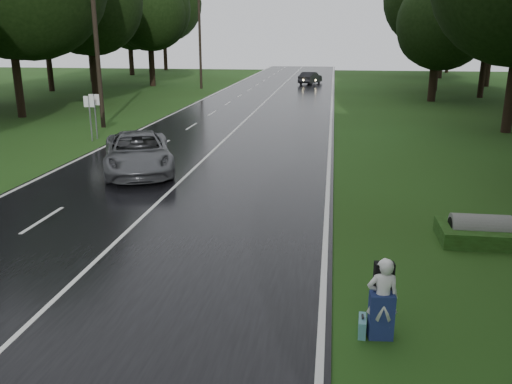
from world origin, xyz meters
TOP-DOWN VIEW (x-y plane):
  - ground at (0.00, 0.00)m, footprint 160.00×160.00m
  - road at (0.00, 20.00)m, footprint 12.00×140.00m
  - lane_center at (0.00, 20.00)m, footprint 0.12×140.00m
  - grey_car at (-2.18, 8.32)m, footprint 4.69×6.45m
  - far_car at (3.11, 52.07)m, footprint 2.78×4.59m
  - hitchhiker at (6.92, -3.24)m, footprint 0.64×0.58m
  - suitcase at (6.58, -3.20)m, footprint 0.17×0.50m
  - culvert at (10.07, 2.16)m, footprint 1.60×0.80m
  - utility_pole_mid at (-8.50, 19.05)m, footprint 1.80×0.28m
  - utility_pole_far at (-8.50, 44.82)m, footprint 1.80×0.28m
  - road_sign_a at (-7.20, 14.62)m, footprint 0.59×0.10m
  - road_sign_b at (-7.20, 15.28)m, footprint 0.60×0.10m
  - tree_left_d at (-16.06, 22.36)m, footprint 10.07×10.07m
  - tree_left_e at (-15.95, 34.44)m, footprint 9.54×9.54m
  - tree_left_f at (-14.83, 47.15)m, footprint 9.59×9.59m
  - tree_right_d at (16.22, 20.76)m, footprint 9.78×9.78m
  - tree_right_e at (14.51, 36.41)m, footprint 7.07×7.07m
  - tree_right_f at (16.47, 46.16)m, footprint 10.60×10.60m

SIDE VIEW (x-z plane):
  - ground at x=0.00m, z-range 0.00..0.00m
  - culvert at x=10.07m, z-range -0.40..0.40m
  - utility_pole_mid at x=-8.50m, z-range -4.84..4.84m
  - utility_pole_far at x=-8.50m, z-range -5.26..5.26m
  - road_sign_a at x=-7.20m, z-range -1.23..1.23m
  - road_sign_b at x=-7.20m, z-range -1.25..1.25m
  - tree_left_d at x=-16.06m, z-range -7.87..7.87m
  - tree_left_e at x=-15.95m, z-range -7.45..7.45m
  - tree_left_f at x=-14.83m, z-range -7.50..7.50m
  - tree_right_d at x=16.22m, z-range -7.64..7.64m
  - tree_right_e at x=14.51m, z-range -5.53..5.53m
  - tree_right_f at x=16.47m, z-range -8.28..8.28m
  - road at x=0.00m, z-range 0.00..0.04m
  - lane_center at x=0.00m, z-range 0.04..0.05m
  - suitcase at x=6.58m, z-range 0.00..0.35m
  - far_car at x=3.11m, z-range 0.04..1.47m
  - hitchhiker at x=6.92m, z-range -0.06..1.59m
  - grey_car at x=-2.18m, z-range 0.04..1.67m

